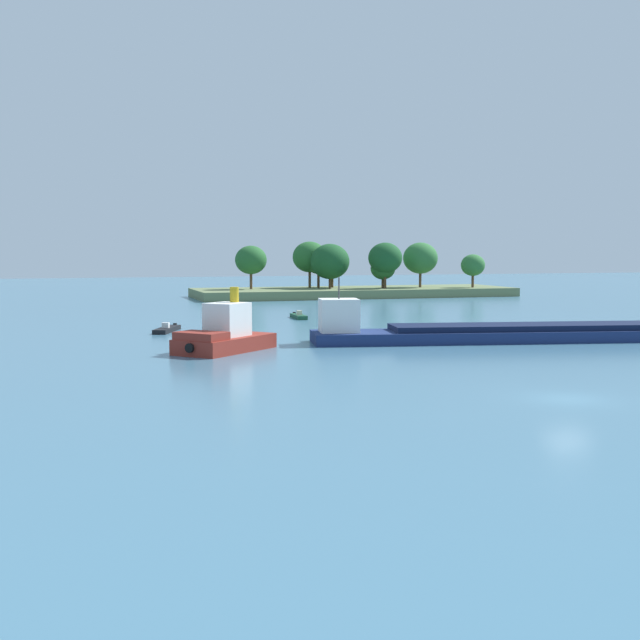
{
  "coord_description": "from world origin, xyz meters",
  "views": [
    {
      "loc": [
        -25.4,
        -37.58,
        7.95
      ],
      "look_at": [
        -2.21,
        37.52,
        1.2
      ],
      "focal_mm": 46.5,
      "sensor_mm": 36.0,
      "label": 1
    }
  ],
  "objects_px": {
    "cargo_barge": "(505,332)",
    "tugboat": "(224,335)",
    "small_motorboat": "(167,329)",
    "fishing_skiff": "(299,316)"
  },
  "relations": [
    {
      "from": "cargo_barge",
      "to": "tugboat",
      "type": "distance_m",
      "value": 24.47
    },
    {
      "from": "small_motorboat",
      "to": "fishing_skiff",
      "type": "distance_m",
      "value": 19.66
    },
    {
      "from": "cargo_barge",
      "to": "tugboat",
      "type": "height_order",
      "value": "cargo_barge"
    },
    {
      "from": "small_motorboat",
      "to": "cargo_barge",
      "type": "distance_m",
      "value": 31.84
    },
    {
      "from": "tugboat",
      "to": "small_motorboat",
      "type": "bearing_deg",
      "value": 98.14
    },
    {
      "from": "fishing_skiff",
      "to": "tugboat",
      "type": "xyz_separation_m",
      "value": [
        -13.86,
        -27.91,
        1.02
      ]
    },
    {
      "from": "small_motorboat",
      "to": "fishing_skiff",
      "type": "relative_size",
      "value": 1.17
    },
    {
      "from": "fishing_skiff",
      "to": "cargo_barge",
      "type": "bearing_deg",
      "value": -69.31
    },
    {
      "from": "cargo_barge",
      "to": "fishing_skiff",
      "type": "bearing_deg",
      "value": 110.69
    },
    {
      "from": "cargo_barge",
      "to": "small_motorboat",
      "type": "bearing_deg",
      "value": 147.61
    }
  ]
}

